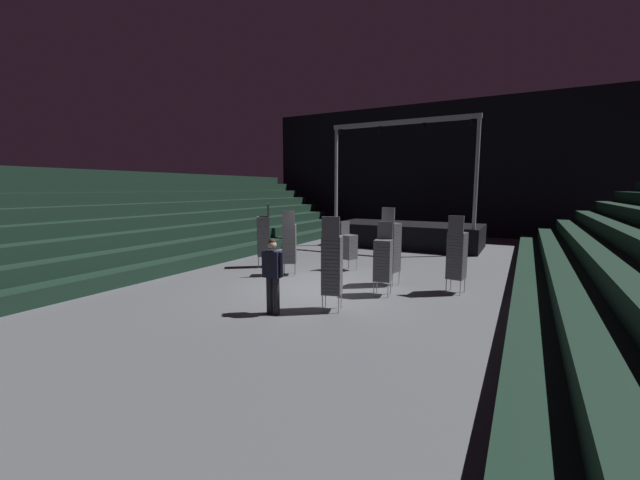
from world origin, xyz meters
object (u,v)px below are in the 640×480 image
object	(u,v)px
chair_stack_mid_centre	(457,255)
chair_stack_rear_right	(349,246)
stage_riser	(407,233)
chair_stack_front_left	(289,243)
man_with_tie	(272,272)
chair_stack_front_right	(383,259)
chair_stack_mid_right	(391,246)
chair_stack_rear_left	(332,264)
chair_stack_mid_left	(263,236)

from	to	relation	value
chair_stack_mid_centre	chair_stack_rear_right	size ratio (longest dim) A/B	1.25
stage_riser	chair_stack_rear_right	distance (m)	6.65
chair_stack_front_left	chair_stack_rear_right	xyz separation A→B (m)	(1.42, 1.60, -0.21)
man_with_tie	chair_stack_mid_centre	xyz separation A→B (m)	(3.38, 3.82, 0.09)
stage_riser	chair_stack_front_left	size ratio (longest dim) A/B	3.28
chair_stack_front_right	chair_stack_mid_right	xyz separation A→B (m)	(-0.17, 1.18, 0.17)
chair_stack_front_right	chair_stack_mid_centre	size ratio (longest dim) A/B	0.92
man_with_tie	chair_stack_front_left	world-z (taller)	chair_stack_front_left
man_with_tie	chair_stack_front_left	distance (m)	4.01
chair_stack_rear_left	chair_stack_mid_centre	bearing A→B (deg)	35.98
man_with_tie	chair_stack_mid_right	size ratio (longest dim) A/B	0.75
stage_riser	chair_stack_mid_right	world-z (taller)	stage_riser
chair_stack_front_left	chair_stack_mid_centre	distance (m)	5.22
chair_stack_front_right	chair_stack_rear_left	size ratio (longest dim) A/B	0.89
man_with_tie	chair_stack_rear_right	distance (m)	5.19
stage_riser	chair_stack_mid_left	world-z (taller)	stage_riser
chair_stack_mid_centre	chair_stack_rear_left	size ratio (longest dim) A/B	0.96
stage_riser	chair_stack_front_right	xyz separation A→B (m)	(1.90, -9.14, 0.34)
chair_stack_mid_right	chair_stack_mid_centre	world-z (taller)	chair_stack_mid_right
chair_stack_mid_centre	chair_stack_rear_left	distance (m)	3.75
stage_riser	chair_stack_rear_right	xyz separation A→B (m)	(-0.21, -6.64, 0.22)
chair_stack_front_left	chair_stack_rear_right	world-z (taller)	chair_stack_front_left
chair_stack_rear_left	chair_stack_rear_right	size ratio (longest dim) A/B	1.30
chair_stack_front_right	stage_riser	bearing A→B (deg)	-85.84
chair_stack_mid_centre	chair_stack_mid_right	bearing A→B (deg)	-172.03
man_with_tie	stage_riser	bearing A→B (deg)	-90.40
stage_riser	man_with_tie	bearing A→B (deg)	-88.98
man_with_tie	chair_stack_front_left	bearing A→B (deg)	-64.10
chair_stack_front_left	chair_stack_rear_left	world-z (taller)	chair_stack_rear_left
chair_stack_front_right	chair_stack_mid_centre	world-z (taller)	chair_stack_mid_centre
man_with_tie	chair_stack_mid_right	distance (m)	4.14
man_with_tie	chair_stack_mid_right	bearing A→B (deg)	-112.94
man_with_tie	chair_stack_front_right	bearing A→B (deg)	-123.68
chair_stack_front_left	chair_stack_mid_right	world-z (taller)	chair_stack_mid_right
chair_stack_front_right	chair_stack_mid_right	distance (m)	1.20
chair_stack_mid_right	chair_stack_front_right	bearing A→B (deg)	-69.01
chair_stack_mid_left	chair_stack_rear_left	distance (m)	5.57
chair_stack_mid_right	chair_stack_front_left	bearing A→B (deg)	-162.31
chair_stack_front_left	chair_stack_front_right	bearing A→B (deg)	-41.35
chair_stack_front_right	chair_stack_mid_left	size ratio (longest dim) A/B	0.85
chair_stack_mid_left	stage_riser	bearing A→B (deg)	-61.45
stage_riser	chair_stack_rear_right	size ratio (longest dim) A/B	4.09
chair_stack_mid_right	chair_stack_rear_right	distance (m)	2.36
chair_stack_front_left	chair_stack_mid_left	size ratio (longest dim) A/B	0.93
chair_stack_mid_left	chair_stack_front_left	bearing A→B (deg)	-152.14
stage_riser	chair_stack_mid_left	size ratio (longest dim) A/B	3.03
chair_stack_rear_left	chair_stack_mid_left	bearing A→B (deg)	126.94
chair_stack_rear_right	chair_stack_mid_left	bearing A→B (deg)	-53.07
stage_riser	chair_stack_mid_centre	distance (m)	8.77
man_with_tie	chair_stack_front_left	size ratio (longest dim) A/B	0.81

